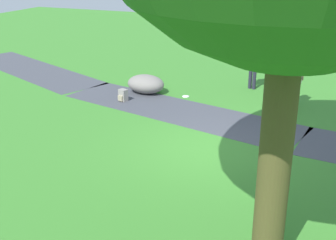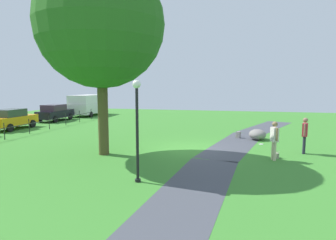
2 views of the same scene
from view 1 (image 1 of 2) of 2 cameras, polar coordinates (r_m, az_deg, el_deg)
The scene contains 9 objects.
ground_plane at distance 11.23m, azimuth 5.46°, elevation -3.76°, with size 48.00×48.00×0.00m, color #397F2C.
footpath_segment_mid at distance 13.90m, azimuth 1.15°, elevation 1.26°, with size 8.27×3.85×0.01m.
footpath_segment_far at distance 19.73m, azimuth -17.11°, elevation 6.25°, with size 8.18×5.04×0.01m.
lawn_boulder at distance 15.61m, azimuth -2.88°, elevation 4.66°, with size 1.49×1.20×0.64m.
woman_with_handbag at distance 14.40m, azimuth 16.08°, elevation 5.35°, with size 0.49×0.35×1.74m.
man_near_boulder at distance 16.18m, azimuth 10.97°, elevation 7.51°, with size 0.50×0.33×1.77m.
handbag_on_grass at distance 14.87m, azimuth 14.02°, elevation 2.51°, with size 0.34×0.34×0.31m.
backpack_by_boulder at distance 14.81m, azimuth -5.83°, elevation 3.17°, with size 0.33×0.32×0.40m.
frisbee_on_grass at distance 15.24m, azimuth 2.29°, elevation 3.06°, with size 0.24×0.24×0.02m.
Camera 1 is at (-2.92, 9.80, 4.64)m, focal length 47.26 mm.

